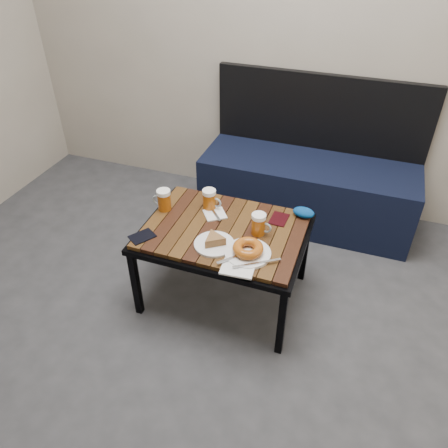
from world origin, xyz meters
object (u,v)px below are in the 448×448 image
(beer_mug_centre, at_px, (210,200))
(bench, at_px, (308,184))
(knit_pouch, at_px, (304,212))
(passport_burgundy, at_px, (279,219))
(beer_mug_right, at_px, (259,224))
(cafe_table, at_px, (224,235))
(plate_bagel, at_px, (248,250))
(passport_navy, at_px, (142,236))
(beer_mug_left, at_px, (164,200))
(plate_pie, at_px, (214,242))

(beer_mug_centre, bearing_deg, bench, 64.09)
(bench, bearing_deg, beer_mug_centre, -118.21)
(knit_pouch, bearing_deg, passport_burgundy, -148.23)
(beer_mug_centre, xyz_separation_m, beer_mug_right, (0.31, -0.12, -0.00))
(cafe_table, distance_m, beer_mug_right, 0.21)
(plate_bagel, bearing_deg, cafe_table, 138.53)
(bench, height_order, passport_navy, bench)
(cafe_table, xyz_separation_m, beer_mug_right, (0.18, 0.02, 0.10))
(beer_mug_left, height_order, beer_mug_centre, beer_mug_left)
(bench, height_order, plate_pie, bench)
(cafe_table, xyz_separation_m, plate_bagel, (0.17, -0.15, 0.07))
(beer_mug_left, bearing_deg, beer_mug_right, 176.83)
(plate_pie, height_order, passport_burgundy, plate_pie)
(beer_mug_left, distance_m, plate_bagel, 0.58)
(knit_pouch, bearing_deg, beer_mug_centre, -168.70)
(beer_mug_left, distance_m, passport_burgundy, 0.62)
(plate_bagel, relative_size, knit_pouch, 2.39)
(beer_mug_right, relative_size, passport_navy, 0.96)
(beer_mug_right, bearing_deg, cafe_table, -168.46)
(passport_burgundy, bearing_deg, cafe_table, -142.45)
(beer_mug_centre, distance_m, passport_burgundy, 0.38)
(bench, height_order, passport_burgundy, bench)
(bench, distance_m, passport_navy, 1.30)
(cafe_table, distance_m, passport_burgundy, 0.30)
(cafe_table, height_order, knit_pouch, knit_pouch)
(beer_mug_right, relative_size, knit_pouch, 1.00)
(passport_burgundy, height_order, knit_pouch, knit_pouch)
(bench, distance_m, knit_pouch, 0.71)
(cafe_table, bearing_deg, beer_mug_left, 171.21)
(beer_mug_left, bearing_deg, cafe_table, 171.93)
(plate_bagel, bearing_deg, beer_mug_left, 158.64)
(beer_mug_left, bearing_deg, passport_navy, 91.26)
(bench, xyz_separation_m, beer_mug_right, (-0.10, -0.89, 0.26))
(beer_mug_left, xyz_separation_m, plate_bagel, (0.54, -0.21, -0.03))
(beer_mug_left, height_order, passport_navy, beer_mug_left)
(plate_bagel, height_order, passport_burgundy, plate_bagel)
(beer_mug_right, distance_m, passport_navy, 0.58)
(bench, distance_m, plate_pie, 1.11)
(plate_pie, height_order, passport_navy, plate_pie)
(beer_mug_centre, distance_m, plate_pie, 0.32)
(cafe_table, bearing_deg, bench, 72.95)
(passport_navy, distance_m, knit_pouch, 0.85)
(beer_mug_centre, xyz_separation_m, passport_navy, (-0.23, -0.35, -0.06))
(cafe_table, distance_m, plate_bagel, 0.24)
(bench, bearing_deg, passport_navy, -119.89)
(beer_mug_left, relative_size, beer_mug_right, 1.02)
(beer_mug_left, relative_size, plate_pie, 0.60)
(plate_bagel, height_order, knit_pouch, plate_bagel)
(bench, xyz_separation_m, plate_pie, (-0.28, -1.05, 0.22))
(passport_burgundy, bearing_deg, passport_navy, -145.51)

